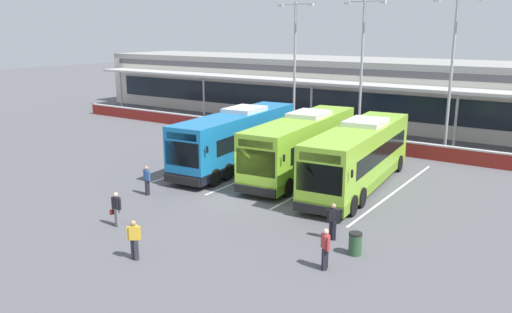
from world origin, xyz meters
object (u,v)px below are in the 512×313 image
lamp_post_east (452,67)px  coach_bus_left_centre (302,146)px  pedestrian_near_bin (134,238)px  coach_bus_centre (359,157)px  litter_bin (355,244)px  lamp_post_west (295,61)px  pedestrian_child (325,247)px  pedestrian_with_handbag (116,208)px  pedestrian_in_dark_coat (147,179)px  pedestrian_approaching_bus (333,220)px  coach_bus_leftmost (237,139)px  lamp_post_centre (362,64)px

lamp_post_east → coach_bus_left_centre: bearing=-121.9°
pedestrian_near_bin → coach_bus_centre: bearing=76.1°
coach_bus_left_centre → pedestrian_near_bin: (0.67, -14.60, -0.91)m
litter_bin → lamp_post_east: bearing=94.4°
lamp_post_west → pedestrian_child: bearing=-57.3°
pedestrian_with_handbag → litter_bin: (10.32, 3.25, -0.39)m
coach_bus_left_centre → pedestrian_child: size_ratio=7.61×
pedestrian_child → pedestrian_near_bin: (-6.56, -3.42, 0.00)m
pedestrian_in_dark_coat → litter_bin: bearing=-3.8°
pedestrian_approaching_bus → litter_bin: pedestrian_approaching_bus is taller
pedestrian_with_handbag → pedestrian_approaching_bus: size_ratio=1.00×
coach_bus_leftmost → coach_bus_left_centre: size_ratio=1.00×
coach_bus_leftmost → pedestrian_approaching_bus: bearing=-35.8°
pedestrian_with_handbag → pedestrian_near_bin: 3.90m
pedestrian_near_bin → lamp_post_centre: (-1.04, 24.30, 5.42)m
coach_bus_leftmost → lamp_post_centre: size_ratio=1.12×
pedestrian_with_handbag → coach_bus_left_centre: bearing=78.0°
coach_bus_leftmost → lamp_post_east: bearing=45.0°
pedestrian_in_dark_coat → pedestrian_child: (12.13, -2.67, 0.00)m
coach_bus_centre → lamp_post_west: 16.21m
pedestrian_with_handbag → litter_bin: pedestrian_with_handbag is taller
litter_bin → coach_bus_left_centre: bearing=129.3°
pedestrian_in_dark_coat → lamp_post_east: lamp_post_east is taller
coach_bus_leftmost → lamp_post_east: lamp_post_east is taller
pedestrian_near_bin → lamp_post_centre: 24.92m
pedestrian_near_bin → litter_bin: pedestrian_near_bin is taller
coach_bus_leftmost → pedestrian_in_dark_coat: size_ratio=7.61×
lamp_post_west → coach_bus_left_centre: bearing=-57.5°
pedestrian_near_bin → lamp_post_east: lamp_post_east is taller
pedestrian_child → pedestrian_approaching_bus: 2.92m
lamp_post_centre → litter_bin: size_ratio=11.83×
coach_bus_leftmost → coach_bus_left_centre: same height
lamp_post_centre → lamp_post_east: 6.54m
pedestrian_in_dark_coat → pedestrian_child: 12.42m
pedestrian_child → lamp_post_east: lamp_post_east is taller
pedestrian_in_dark_coat → lamp_post_east: (11.06, 18.42, 5.42)m
coach_bus_centre → pedestrian_near_bin: 14.28m
pedestrian_with_handbag → pedestrian_approaching_bus: bearing=25.0°
pedestrian_in_dark_coat → litter_bin: 12.58m
coach_bus_left_centre → lamp_post_centre: 10.70m
coach_bus_left_centre → pedestrian_near_bin: bearing=-87.4°
coach_bus_leftmost → coach_bus_left_centre: (4.47, 0.73, 0.00)m
coach_bus_leftmost → pedestrian_approaching_bus: coach_bus_leftmost is taller
pedestrian_near_bin → pedestrian_approaching_bus: same height
lamp_post_west → coach_bus_leftmost: bearing=-78.9°
coach_bus_centre → pedestrian_in_dark_coat: size_ratio=7.61×
coach_bus_centre → litter_bin: coach_bus_centre is taller
coach_bus_left_centre → litter_bin: coach_bus_left_centre is taller
coach_bus_centre → pedestrian_in_dark_coat: bearing=-139.3°
coach_bus_left_centre → coach_bus_centre: bearing=-10.6°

